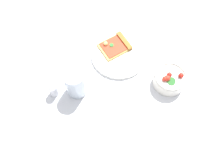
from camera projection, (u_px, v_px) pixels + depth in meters
The scene contains 7 objects.
ground_plane at pixel (120, 55), 1.05m from camera, with size 2.40×2.40×0.00m, color silver.
plate at pixel (118, 54), 1.05m from camera, with size 0.23×0.23×0.01m, color white.
pizza_slice_main at pixel (116, 45), 1.05m from camera, with size 0.10×0.12×0.02m.
salad_bowl at pixel (170, 79), 0.97m from camera, with size 0.12×0.12×0.07m.
soda_glass at pixel (75, 83), 0.92m from camera, with size 0.08×0.08×0.13m.
paper_napkin at pixel (141, 120), 0.92m from camera, with size 0.14×0.14×0.00m, color silver.
pepper_shaker at pixel (53, 90), 0.94m from camera, with size 0.04×0.04×0.07m.
Camera 1 is at (0.47, -0.32, 0.89)m, focal length 39.75 mm.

